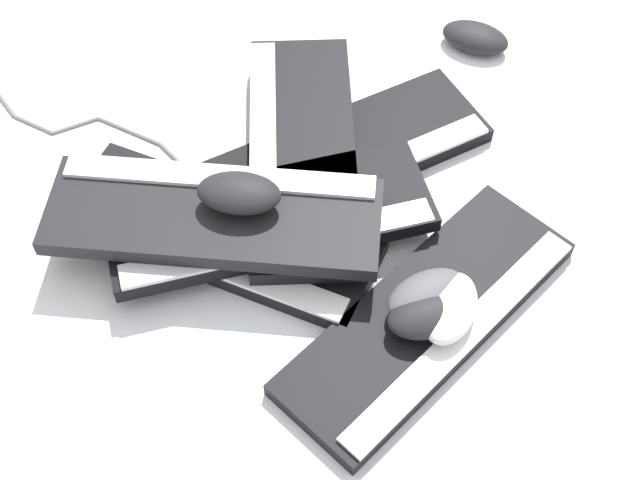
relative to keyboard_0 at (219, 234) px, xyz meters
name	(u,v)px	position (x,y,z in m)	size (l,w,h in m)	color
ground_plane	(363,276)	(-0.19, 0.08, -0.01)	(3.20, 3.20, 0.00)	silver
keyboard_0	(219,234)	(0.00, 0.00, 0.00)	(0.46, 0.34, 0.03)	black
keyboard_1	(429,317)	(-0.27, 0.15, 0.00)	(0.43, 0.40, 0.03)	black
keyboard_2	(342,156)	(-0.18, -0.13, 0.00)	(0.46, 0.31, 0.03)	black
keyboard_3	(270,218)	(-0.07, 0.00, 0.03)	(0.46, 0.23, 0.03)	black
keyboard_4	(214,214)	(0.00, 0.01, 0.06)	(0.46, 0.22, 0.03)	black
keyboard_5	(300,150)	(-0.12, -0.12, 0.03)	(0.17, 0.45, 0.03)	black
mouse_0	(475,38)	(-0.42, -0.36, 0.01)	(0.11, 0.07, 0.04)	black
mouse_1	(427,295)	(-0.26, 0.14, 0.04)	(0.11, 0.07, 0.04)	#4C4C51
mouse_2	(239,193)	(-0.03, 0.01, 0.10)	(0.11, 0.07, 0.04)	black
mouse_3	(430,315)	(-0.26, 0.17, 0.04)	(0.11, 0.07, 0.04)	black
mouse_4	(450,308)	(-0.29, 0.16, 0.04)	(0.11, 0.07, 0.04)	silver
cable_0	(152,125)	(0.10, -0.22, -0.01)	(0.85, 0.31, 0.01)	#59595B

